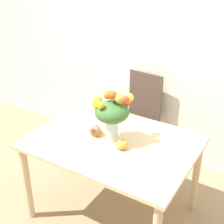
% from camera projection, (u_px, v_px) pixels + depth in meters
% --- Properties ---
extents(ground_plane, '(12.00, 12.00, 0.00)m').
position_uv_depth(ground_plane, '(113.00, 211.00, 2.82)').
color(ground_plane, '#8E7556').
extents(wall_back, '(8.00, 0.06, 2.70)m').
position_uv_depth(wall_back, '(172.00, 37.00, 3.07)').
color(wall_back, silver).
rests_on(wall_back, ground_plane).
extents(dining_table, '(1.30, 0.96, 0.75)m').
position_uv_depth(dining_table, '(113.00, 150.00, 2.53)').
color(dining_table, '#D1B284').
rests_on(dining_table, ground_plane).
extents(flower_vase, '(0.31, 0.30, 0.43)m').
position_uv_depth(flower_vase, '(112.00, 113.00, 2.38)').
color(flower_vase, silver).
rests_on(flower_vase, dining_table).
extents(pumpkin, '(0.09, 0.09, 0.08)m').
position_uv_depth(pumpkin, '(122.00, 144.00, 2.36)').
color(pumpkin, gold).
rests_on(pumpkin, dining_table).
extents(turkey_figurine, '(0.11, 0.15, 0.09)m').
position_uv_depth(turkey_figurine, '(96.00, 130.00, 2.55)').
color(turkey_figurine, '#936642').
rests_on(turkey_figurine, dining_table).
extents(dining_chair_near_window, '(0.46, 0.46, 0.98)m').
position_uv_depth(dining_chair_near_window, '(138.00, 118.00, 3.37)').
color(dining_chair_near_window, '#47382D').
rests_on(dining_chair_near_window, ground_plane).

